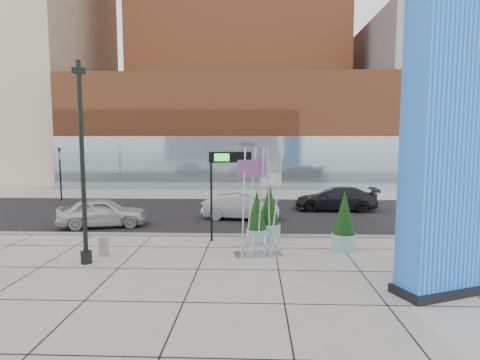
{
  "coord_description": "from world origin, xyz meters",
  "views": [
    {
      "loc": [
        3.12,
        -15.39,
        4.89
      ],
      "look_at": [
        2.46,
        2.0,
        3.03
      ],
      "focal_mm": 30.0,
      "sensor_mm": 36.0,
      "label": 1
    }
  ],
  "objects_px": {
    "blue_pylon": "(447,145)",
    "overhead_street_sign": "(226,165)",
    "concrete_bollard": "(104,246)",
    "car_white_west": "(103,213)",
    "public_art_sculpture": "(258,227)",
    "car_silver_mid": "(241,207)",
    "lamp_post": "(83,183)"
  },
  "relations": [
    {
      "from": "car_white_west",
      "to": "car_silver_mid",
      "type": "relative_size",
      "value": 1.02
    },
    {
      "from": "overhead_street_sign",
      "to": "car_silver_mid",
      "type": "bearing_deg",
      "value": 77.13
    },
    {
      "from": "concrete_bollard",
      "to": "car_silver_mid",
      "type": "xyz_separation_m",
      "value": [
        5.42,
        7.62,
        0.35
      ]
    },
    {
      "from": "concrete_bollard",
      "to": "car_white_west",
      "type": "relative_size",
      "value": 0.17
    },
    {
      "from": "public_art_sculpture",
      "to": "lamp_post",
      "type": "bearing_deg",
      "value": -178.95
    },
    {
      "from": "concrete_bollard",
      "to": "overhead_street_sign",
      "type": "height_order",
      "value": "overhead_street_sign"
    },
    {
      "from": "public_art_sculpture",
      "to": "car_white_west",
      "type": "bearing_deg",
      "value": 139.19
    },
    {
      "from": "car_white_west",
      "to": "car_silver_mid",
      "type": "distance_m",
      "value": 7.84
    },
    {
      "from": "lamp_post",
      "to": "public_art_sculpture",
      "type": "height_order",
      "value": "lamp_post"
    },
    {
      "from": "lamp_post",
      "to": "blue_pylon",
      "type": "bearing_deg",
      "value": -11.46
    },
    {
      "from": "concrete_bollard",
      "to": "car_silver_mid",
      "type": "bearing_deg",
      "value": 54.57
    },
    {
      "from": "concrete_bollard",
      "to": "overhead_street_sign",
      "type": "xyz_separation_m",
      "value": [
        4.93,
        2.57,
        3.23
      ]
    },
    {
      "from": "concrete_bollard",
      "to": "car_white_west",
      "type": "bearing_deg",
      "value": 111.25
    },
    {
      "from": "overhead_street_sign",
      "to": "car_silver_mid",
      "type": "height_order",
      "value": "overhead_street_sign"
    },
    {
      "from": "lamp_post",
      "to": "concrete_bollard",
      "type": "height_order",
      "value": "lamp_post"
    },
    {
      "from": "blue_pylon",
      "to": "concrete_bollard",
      "type": "relative_size",
      "value": 12.2
    },
    {
      "from": "lamp_post",
      "to": "car_white_west",
      "type": "xyz_separation_m",
      "value": [
        -1.76,
        6.31,
        -2.38
      ]
    },
    {
      "from": "blue_pylon",
      "to": "overhead_street_sign",
      "type": "distance_m",
      "value": 9.45
    },
    {
      "from": "public_art_sculpture",
      "to": "car_white_west",
      "type": "xyz_separation_m",
      "value": [
        -8.47,
        4.91,
        -0.4
      ]
    },
    {
      "from": "overhead_street_sign",
      "to": "concrete_bollard",
      "type": "bearing_deg",
      "value": -159.77
    },
    {
      "from": "blue_pylon",
      "to": "car_silver_mid",
      "type": "relative_size",
      "value": 2.12
    },
    {
      "from": "overhead_street_sign",
      "to": "lamp_post",
      "type": "bearing_deg",
      "value": -153.03
    },
    {
      "from": "concrete_bollard",
      "to": "car_white_west",
      "type": "distance_m",
      "value": 5.71
    },
    {
      "from": "lamp_post",
      "to": "concrete_bollard",
      "type": "xyz_separation_m",
      "value": [
        0.31,
        1.0,
        -2.77
      ]
    },
    {
      "from": "lamp_post",
      "to": "car_silver_mid",
      "type": "relative_size",
      "value": 1.7
    },
    {
      "from": "car_white_west",
      "to": "car_silver_mid",
      "type": "height_order",
      "value": "car_white_west"
    },
    {
      "from": "concrete_bollard",
      "to": "overhead_street_sign",
      "type": "relative_size",
      "value": 0.19
    },
    {
      "from": "lamp_post",
      "to": "car_white_west",
      "type": "bearing_deg",
      "value": 105.57
    },
    {
      "from": "blue_pylon",
      "to": "public_art_sculpture",
      "type": "distance_m",
      "value": 7.72
    },
    {
      "from": "public_art_sculpture",
      "to": "overhead_street_sign",
      "type": "distance_m",
      "value": 3.58
    },
    {
      "from": "car_white_west",
      "to": "public_art_sculpture",
      "type": "bearing_deg",
      "value": -133.88
    },
    {
      "from": "overhead_street_sign",
      "to": "car_silver_mid",
      "type": "relative_size",
      "value": 0.93
    }
  ]
}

